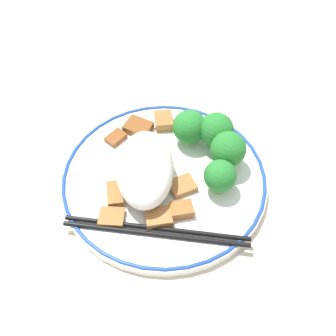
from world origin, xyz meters
TOP-DOWN VIEW (x-y plane):
  - ground_plane at (0.00, 0.00)m, footprint 3.00×3.00m
  - plate at (0.00, 0.00)m, footprint 0.26×0.26m
  - rice_mound at (0.01, -0.02)m, footprint 0.12×0.07m
  - broccoli_back_left at (0.02, 0.07)m, footprint 0.04×0.04m
  - broccoli_back_center at (-0.02, 0.08)m, footprint 0.05×0.05m
  - broccoli_back_right at (-0.05, 0.07)m, footprint 0.05×0.05m
  - broccoli_mid_left at (-0.06, 0.03)m, footprint 0.05×0.05m
  - meat_near_front at (0.06, -0.06)m, footprint 0.03×0.03m
  - meat_near_left at (0.03, -0.06)m, footprint 0.04×0.02m
  - meat_near_right at (-0.07, -0.07)m, footprint 0.03×0.03m
  - meat_near_back at (0.05, 0.02)m, footprint 0.03×0.03m
  - meat_on_rice_edge at (0.06, -0.01)m, footprint 0.03×0.03m
  - meat_mid_left at (-0.09, -0.00)m, footprint 0.03×0.03m
  - meat_mid_right at (-0.08, -0.04)m, footprint 0.04×0.04m
  - meat_far_scatter at (0.02, 0.02)m, footprint 0.04×0.04m
  - chopsticks at (0.08, -0.01)m, footprint 0.05×0.22m

SIDE VIEW (x-z plane):
  - ground_plane at x=0.00m, z-range 0.00..0.00m
  - plate at x=0.00m, z-range 0.00..0.02m
  - chopsticks at x=0.08m, z-range 0.01..0.02m
  - meat_near_right at x=-0.07m, z-range 0.01..0.02m
  - meat_far_scatter at x=0.02m, z-range 0.01..0.02m
  - meat_near_front at x=0.06m, z-range 0.01..0.02m
  - meat_near_left at x=0.03m, z-range 0.01..0.02m
  - meat_mid_right at x=-0.08m, z-range 0.01..0.02m
  - meat_on_rice_edge at x=0.06m, z-range 0.01..0.02m
  - meat_near_back at x=0.05m, z-range 0.01..0.03m
  - meat_mid_left at x=-0.09m, z-range 0.01..0.03m
  - broccoli_back_left at x=0.02m, z-range 0.01..0.06m
  - broccoli_mid_left at x=-0.06m, z-range 0.01..0.07m
  - rice_mound at x=0.01m, z-range 0.01..0.07m
  - broccoli_back_right at x=-0.05m, z-range 0.02..0.07m
  - broccoli_back_center at x=-0.02m, z-range 0.02..0.07m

